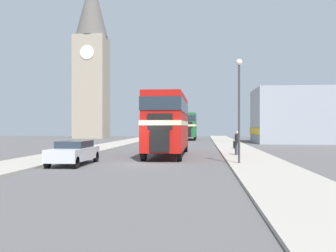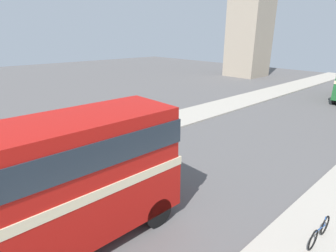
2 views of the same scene
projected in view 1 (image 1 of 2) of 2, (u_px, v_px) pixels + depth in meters
name	position (u px, v px, depth m)	size (l,w,h in m)	color
ground_plane	(142.00, 163.00, 21.98)	(120.00, 120.00, 0.00)	#565454
sidewalk_right	(259.00, 164.00, 21.35)	(3.50, 120.00, 0.12)	#A8A093
sidewalk_left	(32.00, 161.00, 22.60)	(3.50, 120.00, 0.12)	#A8A093
double_decker_bus	(168.00, 120.00, 27.71)	(2.57, 10.80, 4.43)	#B2140F
bus_distant	(189.00, 124.00, 60.76)	(2.39, 9.87, 4.26)	#1E602D
car_parked_near	(74.00, 152.00, 21.23)	(1.72, 4.53, 1.36)	silver
pedestrian_walking	(237.00, 141.00, 27.02)	(0.35, 0.35, 1.72)	#282833
bicycle_on_pavement	(234.00, 145.00, 34.93)	(0.05, 1.76, 0.78)	black
street_lamp	(239.00, 95.00, 21.03)	(0.36, 0.36, 5.86)	#38383D
church_tower	(92.00, 55.00, 68.78)	(5.87, 5.87, 30.07)	tan
shop_building_block	(325.00, 116.00, 48.67)	(18.21, 9.17, 7.10)	#999EA8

